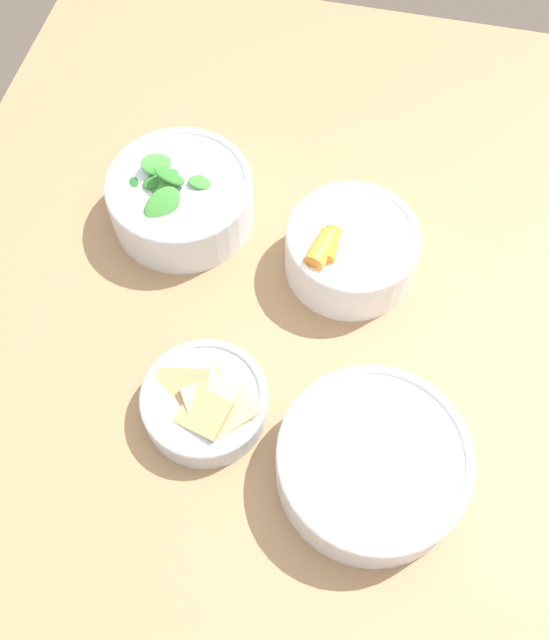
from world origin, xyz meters
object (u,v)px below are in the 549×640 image
object	(u,v)px
bowl_greens	(179,197)
bowl_cookies	(205,402)
bowl_beans_hotdog	(372,464)
bowl_carrots	(351,249)

from	to	relation	value
bowl_greens	bowl_cookies	size ratio (longest dim) A/B	1.32
bowl_beans_hotdog	bowl_cookies	distance (m)	0.18
bowl_greens	bowl_beans_hotdog	size ratio (longest dim) A/B	0.92
bowl_carrots	bowl_cookies	size ratio (longest dim) A/B	1.14
bowl_carrots	bowl_greens	xyz separation A→B (m)	(-0.03, -0.22, 0.00)
bowl_carrots	bowl_beans_hotdog	world-z (taller)	bowl_carrots
bowl_cookies	bowl_carrots	bearing A→B (deg)	150.97
bowl_beans_hotdog	bowl_carrots	bearing A→B (deg)	-165.61
bowl_carrots	bowl_greens	world-z (taller)	bowl_greens
bowl_cookies	bowl_beans_hotdog	bearing A→B (deg)	80.38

